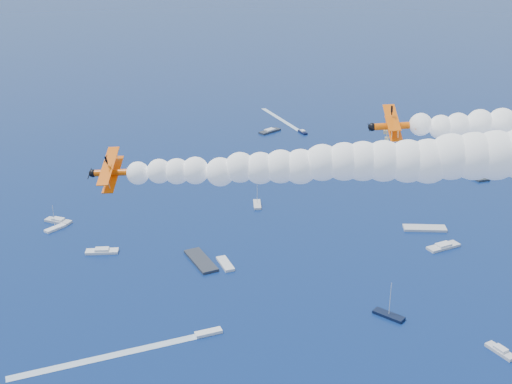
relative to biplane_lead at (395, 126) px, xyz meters
The scene contains 5 objects.
biplane_lead is the anchor object (origin of this frame).
biplane_trail 36.86m from the biplane_lead, 134.16° to the right, with size 6.44×7.22×4.35m, color #FA5A05, non-canonical shape.
smoke_trail_trail 11.16m from the biplane_lead, 104.35° to the right, with size 46.99×34.52×10.57m, color white, non-canonical shape.
spectator_boats 103.67m from the biplane_lead, 98.65° to the left, with size 213.79×168.41×0.70m.
boat_wakes 130.32m from the biplane_lead, 143.72° to the left, with size 105.41×184.56×0.04m.
Camera 1 is at (53.96, -49.24, 82.29)m, focal length 47.16 mm.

